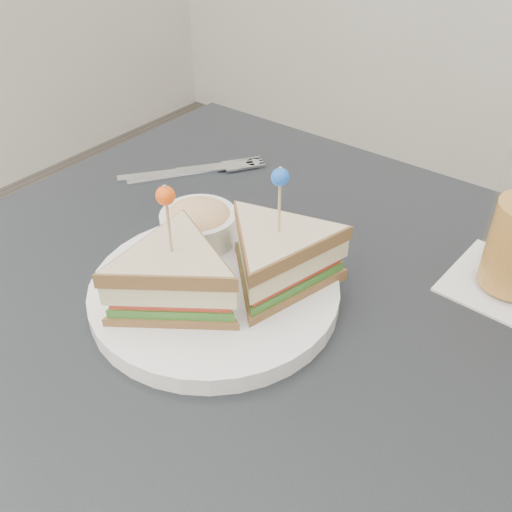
% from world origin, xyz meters
% --- Properties ---
extents(table, '(0.80, 0.80, 0.75)m').
position_xyz_m(table, '(0.00, 0.00, 0.67)').
color(table, black).
rests_on(table, ground).
extents(plate_meal, '(0.31, 0.31, 0.16)m').
position_xyz_m(plate_meal, '(-0.01, -0.02, 0.79)').
color(plate_meal, white).
rests_on(plate_meal, table).
extents(cutlery_fork, '(0.14, 0.19, 0.01)m').
position_xyz_m(cutlery_fork, '(-0.22, 0.18, 0.75)').
color(cutlery_fork, silver).
rests_on(cutlery_fork, table).
extents(cutlery_knife, '(0.15, 0.18, 0.01)m').
position_xyz_m(cutlery_knife, '(-0.25, 0.16, 0.75)').
color(cutlery_knife, white).
rests_on(cutlery_knife, table).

